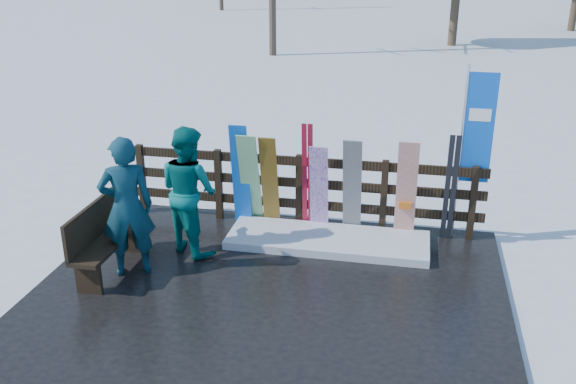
% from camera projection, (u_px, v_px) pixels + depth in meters
% --- Properties ---
extents(ground, '(700.00, 700.00, 0.00)m').
position_uv_depth(ground, '(267.00, 300.00, 8.15)').
color(ground, white).
rests_on(ground, ground).
extents(deck, '(6.00, 5.00, 0.08)m').
position_uv_depth(deck, '(267.00, 297.00, 8.14)').
color(deck, black).
rests_on(deck, ground).
extents(fence, '(5.60, 0.10, 1.15)m').
position_uv_depth(fence, '(299.00, 185.00, 9.89)').
color(fence, black).
rests_on(fence, deck).
extents(snow_patch, '(2.95, 1.00, 0.12)m').
position_uv_depth(snow_patch, '(328.00, 240.00, 9.46)').
color(snow_patch, white).
rests_on(snow_patch, deck).
extents(bench, '(0.41, 1.50, 0.97)m').
position_uv_depth(bench, '(103.00, 236.00, 8.54)').
color(bench, black).
rests_on(bench, deck).
extents(snowboard_0, '(0.27, 0.25, 1.66)m').
position_uv_depth(snowboard_0, '(241.00, 176.00, 9.78)').
color(snowboard_0, blue).
rests_on(snowboard_0, deck).
extents(snowboard_1, '(0.30, 0.44, 1.54)m').
position_uv_depth(snowboard_1, '(250.00, 180.00, 9.78)').
color(snowboard_1, white).
rests_on(snowboard_1, deck).
extents(snowboard_2, '(0.26, 0.36, 1.51)m').
position_uv_depth(snowboard_2, '(270.00, 183.00, 9.73)').
color(snowboard_2, orange).
rests_on(snowboard_2, deck).
extents(snowboard_3, '(0.28, 0.29, 1.41)m').
position_uv_depth(snowboard_3, '(319.00, 189.00, 9.61)').
color(snowboard_3, white).
rests_on(snowboard_3, deck).
extents(snowboard_4, '(0.28, 0.37, 1.55)m').
position_uv_depth(snowboard_4, '(352.00, 187.00, 9.49)').
color(snowboard_4, black).
rests_on(snowboard_4, deck).
extents(snowboard_5, '(0.30, 0.26, 1.56)m').
position_uv_depth(snowboard_5, '(406.00, 191.00, 9.34)').
color(snowboard_5, silver).
rests_on(snowboard_5, deck).
extents(ski_pair_a, '(0.17, 0.20, 1.72)m').
position_uv_depth(ski_pair_a, '(308.00, 177.00, 9.65)').
color(ski_pair_a, maroon).
rests_on(ski_pair_a, deck).
extents(ski_pair_b, '(0.17, 0.22, 1.67)m').
position_uv_depth(ski_pair_b, '(450.00, 189.00, 9.27)').
color(ski_pair_b, black).
rests_on(ski_pair_b, deck).
extents(rental_flag, '(0.45, 0.04, 2.60)m').
position_uv_depth(rental_flag, '(474.00, 135.00, 9.12)').
color(rental_flag, silver).
rests_on(rental_flag, deck).
extents(person_front, '(0.83, 0.73, 1.91)m').
position_uv_depth(person_front, '(127.00, 207.00, 8.33)').
color(person_front, '#104D54').
rests_on(person_front, deck).
extents(person_back, '(1.13, 1.07, 1.85)m').
position_uv_depth(person_back, '(189.00, 190.00, 8.97)').
color(person_back, '#056563').
rests_on(person_back, deck).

